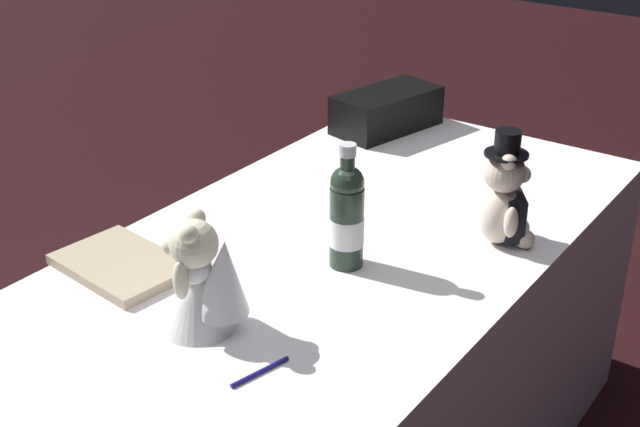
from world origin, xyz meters
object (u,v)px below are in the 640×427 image
at_px(teddy_bear_bride, 204,280).
at_px(teddy_bear_groom, 505,198).
at_px(champagne_bottle, 347,215).
at_px(guestbook, 121,265).
at_px(gift_case_black, 387,110).
at_px(signing_pen, 262,371).

bearing_deg(teddy_bear_bride, teddy_bear_groom, 154.18).
relative_size(champagne_bottle, guestbook, 1.00).
height_order(gift_case_black, guestbook, gift_case_black).
height_order(teddy_bear_groom, signing_pen, teddy_bear_groom).
bearing_deg(teddy_bear_bride, signing_pen, 73.68).
relative_size(teddy_bear_groom, signing_pen, 2.08).
height_order(teddy_bear_bride, signing_pen, teddy_bear_bride).
height_order(teddy_bear_bride, guestbook, teddy_bear_bride).
bearing_deg(guestbook, teddy_bear_groom, 140.62).
distance_m(teddy_bear_groom, signing_pen, 0.75).
height_order(teddy_bear_groom, champagne_bottle, champagne_bottle).
bearing_deg(teddy_bear_groom, champagne_bottle, -38.22).
xyz_separation_m(signing_pen, gift_case_black, (-1.22, -0.48, 0.06)).
height_order(teddy_bear_groom, guestbook, teddy_bear_groom).
bearing_deg(signing_pen, teddy_bear_bride, -106.32).
height_order(signing_pen, gift_case_black, gift_case_black).
relative_size(gift_case_black, guestbook, 1.27).
xyz_separation_m(champagne_bottle, signing_pen, (0.43, 0.10, -0.12)).
distance_m(champagne_bottle, guestbook, 0.52).
distance_m(teddy_bear_groom, guestbook, 0.89).
height_order(champagne_bottle, gift_case_black, champagne_bottle).
bearing_deg(champagne_bottle, teddy_bear_bride, -13.21).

